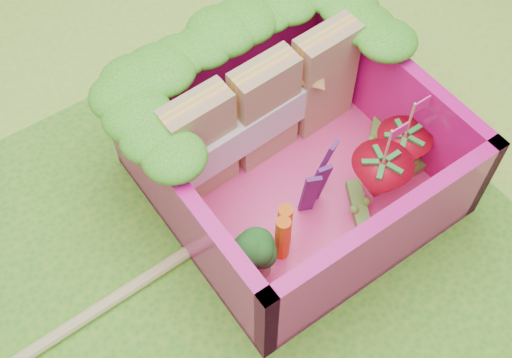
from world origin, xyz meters
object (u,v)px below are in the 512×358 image
object	(u,v)px
strawberry_left	(378,180)
strawberry_right	(400,153)
bento_box	(295,153)
broccoli	(258,250)
sandwich_stack	(265,110)

from	to	relation	value
strawberry_left	strawberry_right	world-z (taller)	strawberry_left
strawberry_right	bento_box	bearing A→B (deg)	151.77
bento_box	broccoli	bearing A→B (deg)	-144.92
bento_box	strawberry_left	distance (m)	0.42
strawberry_left	strawberry_right	size ratio (longest dim) A/B	1.04
bento_box	strawberry_right	world-z (taller)	strawberry_right
sandwich_stack	strawberry_left	distance (m)	0.64
broccoli	strawberry_right	size ratio (longest dim) A/B	0.64
sandwich_stack	broccoli	size ratio (longest dim) A/B	3.34
strawberry_right	broccoli	bearing A→B (deg)	-176.59
broccoli	strawberry_left	distance (m)	0.70
bento_box	strawberry_left	size ratio (longest dim) A/B	2.45
strawberry_right	strawberry_left	bearing A→B (deg)	-161.82
sandwich_stack	strawberry_right	xyz separation A→B (m)	(0.46, -0.50, -0.15)
broccoli	strawberry_left	bearing A→B (deg)	-1.11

